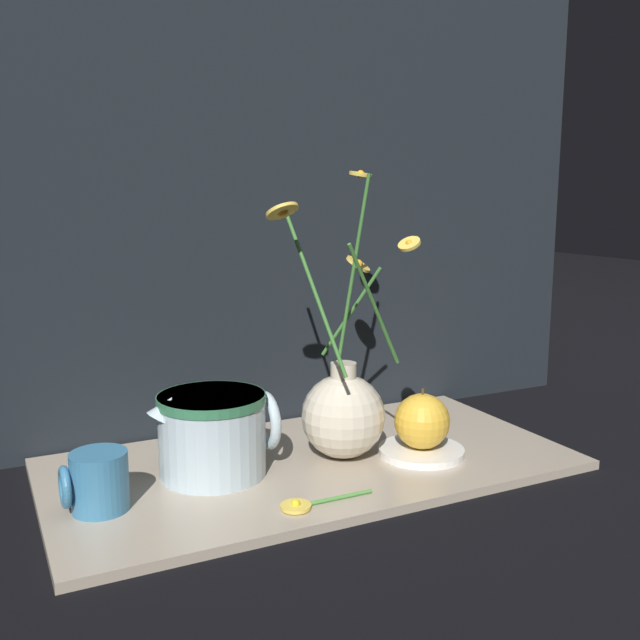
{
  "coord_description": "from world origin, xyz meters",
  "views": [
    {
      "loc": [
        -0.4,
        -0.83,
        0.37
      ],
      "look_at": [
        0.01,
        0.0,
        0.2
      ],
      "focal_mm": 40.0,
      "sensor_mm": 36.0,
      "label": 1
    }
  ],
  "objects_px": {
    "ceramic_pitcher": "(213,430)",
    "yellow_mug": "(97,482)",
    "orange_fruit": "(422,421)",
    "vase_with_flowers": "(343,411)"
  },
  "relations": [
    {
      "from": "orange_fruit",
      "to": "vase_with_flowers",
      "type": "bearing_deg",
      "value": 157.0
    },
    {
      "from": "ceramic_pitcher",
      "to": "orange_fruit",
      "type": "bearing_deg",
      "value": -12.26
    },
    {
      "from": "vase_with_flowers",
      "to": "orange_fruit",
      "type": "relative_size",
      "value": 4.58
    },
    {
      "from": "ceramic_pitcher",
      "to": "orange_fruit",
      "type": "distance_m",
      "value": 0.29
    },
    {
      "from": "vase_with_flowers",
      "to": "yellow_mug",
      "type": "height_order",
      "value": "vase_with_flowers"
    },
    {
      "from": "orange_fruit",
      "to": "ceramic_pitcher",
      "type": "bearing_deg",
      "value": 167.74
    },
    {
      "from": "ceramic_pitcher",
      "to": "orange_fruit",
      "type": "height_order",
      "value": "ceramic_pitcher"
    },
    {
      "from": "ceramic_pitcher",
      "to": "yellow_mug",
      "type": "bearing_deg",
      "value": -164.04
    },
    {
      "from": "vase_with_flowers",
      "to": "ceramic_pitcher",
      "type": "height_order",
      "value": "vase_with_flowers"
    },
    {
      "from": "yellow_mug",
      "to": "ceramic_pitcher",
      "type": "height_order",
      "value": "ceramic_pitcher"
    }
  ]
}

